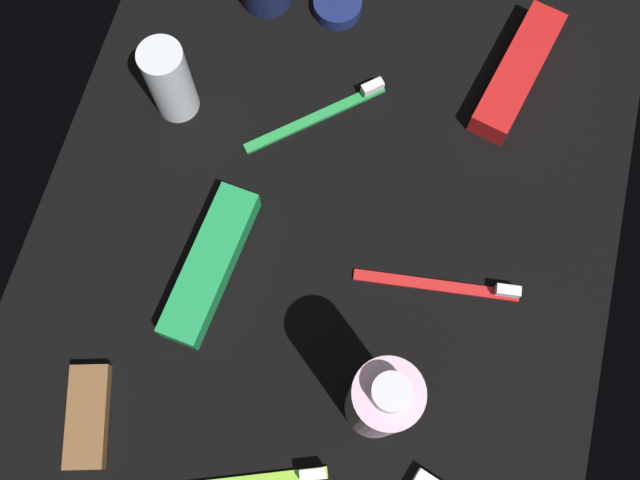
% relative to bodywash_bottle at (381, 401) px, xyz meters
% --- Properties ---
extents(ground_plane, '(0.84, 0.64, 0.01)m').
position_rel_bodywash_bottle_xyz_m(ground_plane, '(-0.15, -0.10, -0.09)').
color(ground_plane, black).
extents(bodywash_bottle, '(0.06, 0.06, 0.19)m').
position_rel_bodywash_bottle_xyz_m(bodywash_bottle, '(0.00, 0.00, 0.00)').
color(bodywash_bottle, silver).
rests_on(bodywash_bottle, ground_plane).
extents(deodorant_stick, '(0.05, 0.05, 0.11)m').
position_rel_bodywash_bottle_xyz_m(deodorant_stick, '(-0.28, -0.30, -0.03)').
color(deodorant_stick, silver).
rests_on(deodorant_stick, ground_plane).
extents(toothbrush_red, '(0.03, 0.18, 0.02)m').
position_rel_bodywash_bottle_xyz_m(toothbrush_red, '(-0.14, 0.05, -0.08)').
color(toothbrush_red, red).
rests_on(toothbrush_red, ground_plane).
extents(toothbrush_green, '(0.13, 0.14, 0.02)m').
position_rel_bodywash_bottle_xyz_m(toothbrush_green, '(-0.31, -0.13, -0.08)').
color(toothbrush_green, green).
rests_on(toothbrush_green, ground_plane).
extents(toothpaste_box_red, '(0.18, 0.09, 0.03)m').
position_rel_bodywash_bottle_xyz_m(toothpaste_box_red, '(-0.42, 0.07, -0.07)').
color(toothpaste_box_red, red).
rests_on(toothpaste_box_red, ground_plane).
extents(toothpaste_box_green, '(0.18, 0.06, 0.03)m').
position_rel_bodywash_bottle_xyz_m(toothpaste_box_green, '(-0.10, -0.21, -0.07)').
color(toothpaste_box_green, green).
rests_on(toothpaste_box_green, ground_plane).
extents(snack_bar_brown, '(0.11, 0.07, 0.01)m').
position_rel_bodywash_bottle_xyz_m(snack_bar_brown, '(0.08, -0.28, -0.08)').
color(snack_bar_brown, brown).
rests_on(snack_bar_brown, ground_plane).
extents(cream_tin_left, '(0.06, 0.06, 0.02)m').
position_rel_bodywash_bottle_xyz_m(cream_tin_left, '(-0.45, -0.15, -0.08)').
color(cream_tin_left, navy).
rests_on(cream_tin_left, ground_plane).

